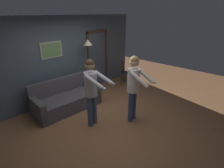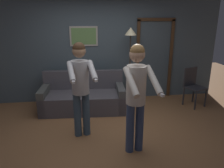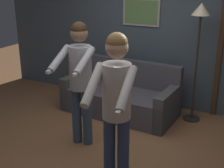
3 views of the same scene
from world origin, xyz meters
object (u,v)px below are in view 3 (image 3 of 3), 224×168
object	(u,v)px
person_standing_left	(80,73)
person_standing_right	(116,99)
couch	(121,97)
torchiere_lamp	(199,29)

from	to	relation	value
person_standing_left	person_standing_right	size ratio (longest dim) A/B	0.98
person_standing_left	person_standing_right	xyz separation A→B (m)	(0.84, -0.61, 0.02)
couch	person_standing_left	size ratio (longest dim) A/B	1.14
couch	torchiere_lamp	size ratio (longest dim) A/B	1.04
couch	person_standing_right	bearing A→B (deg)	-65.92
torchiere_lamp	person_standing_left	xyz separation A→B (m)	(-1.19, -1.49, -0.45)
person_standing_right	couch	bearing A→B (deg)	114.08
person_standing_left	person_standing_right	distance (m)	1.04
couch	torchiere_lamp	xyz separation A→B (m)	(1.16, 0.29, 1.21)
couch	torchiere_lamp	distance (m)	1.70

